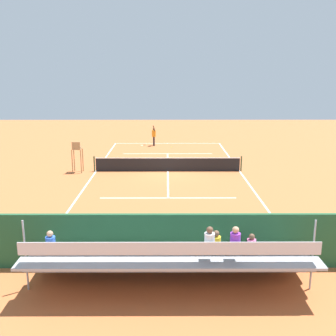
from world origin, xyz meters
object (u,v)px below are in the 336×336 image
at_px(tennis_net, 168,164).
at_px(tennis_player, 154,135).
at_px(courtside_bench, 212,244).
at_px(tennis_ball_near, 172,147).
at_px(bleacher_stand, 171,261).
at_px(umpire_chair, 77,154).
at_px(tennis_racket, 142,145).
at_px(equipment_bag, 164,255).

bearing_deg(tennis_net, tennis_player, -82.63).
relative_size(courtside_bench, tennis_ball_near, 27.27).
distance_m(courtside_bench, tennis_ball_near, 22.33).
xyz_separation_m(courtside_bench, tennis_ball_near, (1.21, -22.29, -0.53)).
relative_size(bleacher_stand, courtside_bench, 5.03).
height_order(umpire_chair, tennis_racket, umpire_chair).
relative_size(bleacher_stand, tennis_ball_near, 137.27).
distance_m(bleacher_stand, tennis_ball_near, 24.41).
bearing_deg(tennis_ball_near, bleacher_stand, 89.27).
xyz_separation_m(tennis_net, tennis_racket, (2.37, -9.88, -0.49)).
bearing_deg(courtside_bench, tennis_net, -83.19).
bearing_deg(tennis_net, courtside_bench, 96.81).
distance_m(tennis_net, equipment_bag, 13.40).
height_order(tennis_net, bleacher_stand, bleacher_stand).
relative_size(equipment_bag, tennis_racket, 1.71).
bearing_deg(tennis_player, equipment_bag, 92.72).
distance_m(tennis_player, tennis_racket, 1.49).
bearing_deg(umpire_chair, equipment_bag, 114.68).
bearing_deg(courtside_bench, equipment_bag, 4.20).
distance_m(courtside_bench, equipment_bag, 1.79).
relative_size(bleacher_stand, umpire_chair, 4.23).
bearing_deg(equipment_bag, umpire_chair, -65.32).
xyz_separation_m(umpire_chair, courtside_bench, (-7.78, 13.01, -0.76)).
bearing_deg(bleacher_stand, tennis_racket, -84.49).
bearing_deg(bleacher_stand, tennis_net, -89.77).
distance_m(tennis_player, tennis_ball_near, 2.06).
xyz_separation_m(umpire_chair, tennis_racket, (-3.83, -10.14, -1.30)).
bearing_deg(tennis_racket, equipment_bag, 95.42).
distance_m(tennis_net, tennis_ball_near, 9.04).
relative_size(bleacher_stand, tennis_racket, 17.25).
xyz_separation_m(bleacher_stand, tennis_player, (1.33, -25.16, 0.09)).
bearing_deg(umpire_chair, tennis_ball_near, -125.30).
height_order(tennis_racket, tennis_ball_near, tennis_ball_near).
bearing_deg(bleacher_stand, tennis_ball_near, -90.73).
bearing_deg(umpire_chair, courtside_bench, 120.90).
distance_m(tennis_net, tennis_player, 9.89).
relative_size(tennis_net, tennis_ball_near, 156.06).
bearing_deg(courtside_bench, tennis_ball_near, -86.89).
relative_size(courtside_bench, tennis_player, 0.93).
height_order(umpire_chair, equipment_bag, umpire_chair).
bearing_deg(equipment_bag, tennis_net, -90.71).
bearing_deg(equipment_bag, tennis_ball_near, -91.38).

